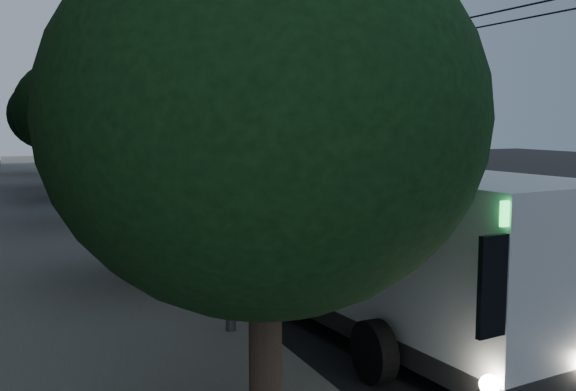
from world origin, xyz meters
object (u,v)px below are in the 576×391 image
Objects in this scene: streetlamp_near at (248,26)px; pickup_silver at (162,202)px; trolleybus at (327,230)px; streetlamp_far at (84,87)px; car_white_b at (143,184)px; car_white_c at (97,176)px; car_white_d at (113,172)px; car_white_a at (172,200)px.

pickup_silver is at bearing 83.88° from streetlamp_near.
streetlamp_far reaches higher than trolleybus.
trolleybus is at bearing -93.71° from pickup_silver.
car_white_c is at bearing 122.47° from car_white_b.
streetlamp_near is at bearing -82.14° from car_white_d.
streetlamp_far is (-0.18, 25.31, -0.01)m from streetlamp_near.
car_white_b is at bearing -88.05° from car_white_c.
car_white_a is 13.33m from car_white_c.
trolleybus is 15.74m from car_white_a.
car_white_c is 0.44× the size of streetlamp_far.
car_white_b is (0.20, 22.43, -1.05)m from trolleybus.
car_white_c is 7.22m from streetlamp_far.
streetlamp_near is at bearing -91.77° from car_white_a.
car_white_c reaches higher than car_white_a.
pickup_silver is 15.25m from car_white_c.
streetlamp_near is (-2.50, -23.59, 5.29)m from car_white_b.
car_white_d is 34.73m from streetlamp_near.
car_white_c is 30.58m from streetlamp_near.
streetlamp_far is at bearing 166.14° from car_white_b.
trolleybus is 28.99m from car_white_c.
pickup_silver is 19.36m from car_white_d.
car_white_d is at bearing 73.21° from streetlamp_far.
car_white_c is at bearing 77.24° from streetlamp_far.
car_white_d is 0.36× the size of streetlamp_far.
streetlamp_near is at bearing -77.39° from car_white_b.
car_white_c is 4.41m from car_white_d.
trolleybus is 2.16× the size of pickup_silver.
car_white_a is at bearing 58.85° from pickup_silver.
streetlamp_near reaches higher than car_white_c.
car_white_d is at bearing 108.66° from car_white_b.
streetlamp_near is at bearing -89.58° from streetlamp_far.
car_white_b is at bearing 96.67° from car_white_a.
pickup_silver is at bearing -80.32° from streetlamp_far.
car_white_a is (0.20, 15.70, -1.12)m from trolleybus.
streetlamp_far is at bearing 90.25° from trolleybus.
streetlamp_near is (-2.30, -1.17, 4.24)m from trolleybus.
car_white_a is 0.77× the size of car_white_b.
pickup_silver is 15.83m from streetlamp_near.
pickup_silver is (-0.71, 13.71, -0.94)m from trolleybus.
car_white_c is (-1.40, 28.94, -1.05)m from trolleybus.
trolleybus is at bearing -71.85° from car_white_b.
streetlamp_near is at bearing -158.80° from trolleybus.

